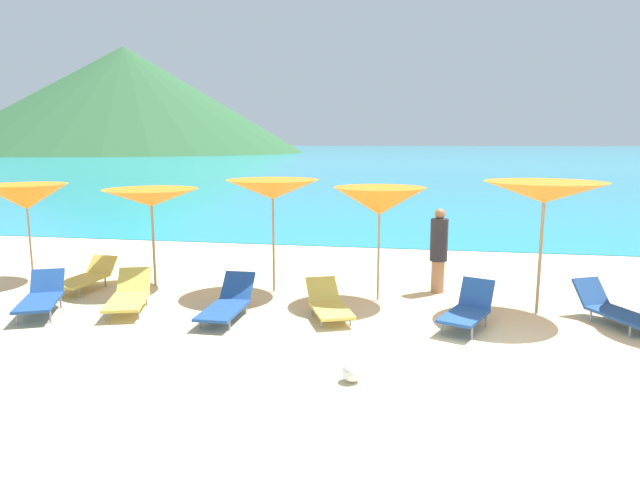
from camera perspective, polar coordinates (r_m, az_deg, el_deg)
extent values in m
cube|color=beige|center=(17.82, 12.45, -0.55)|extent=(50.00, 100.00, 0.30)
cube|color=teal|center=(235.93, 10.65, 8.96)|extent=(650.00, 440.00, 0.02)
cone|color=#2D5B33|center=(171.36, -18.96, 13.19)|extent=(99.35, 99.35, 29.05)
cylinder|color=#9E7F59|center=(13.77, -27.26, 0.36)|extent=(0.04, 0.04, 1.97)
cone|color=orange|center=(13.67, -27.54, 3.89)|extent=(1.72, 1.72, 0.54)
sphere|color=#9E7F59|center=(13.66, -27.59, 4.57)|extent=(0.07, 0.07, 0.07)
cylinder|color=#9E7F59|center=(12.27, -16.47, -0.02)|extent=(0.05, 0.05, 1.96)
cone|color=orange|center=(12.16, -16.68, 4.11)|extent=(2.05, 2.05, 0.36)
sphere|color=#9E7F59|center=(12.15, -16.71, 4.68)|extent=(0.07, 0.07, 0.07)
cylinder|color=#9E7F59|center=(11.35, -4.73, 0.13)|extent=(0.04, 0.04, 2.17)
cone|color=orange|center=(11.22, -4.80, 5.11)|extent=(1.95, 1.95, 0.39)
sphere|color=#9E7F59|center=(11.22, -4.81, 5.75)|extent=(0.07, 0.07, 0.07)
cylinder|color=#9E7F59|center=(10.75, 5.94, -0.80)|extent=(0.04, 0.04, 2.04)
cone|color=orange|center=(10.62, 6.02, 3.93)|extent=(1.88, 1.88, 0.52)
sphere|color=#9E7F59|center=(10.61, 6.04, 4.78)|extent=(0.07, 0.07, 0.07)
cylinder|color=#9E7F59|center=(10.54, 21.36, -1.08)|extent=(0.05, 0.05, 2.24)
cone|color=orange|center=(10.41, 21.71, 4.50)|extent=(2.14, 2.14, 0.36)
sphere|color=#9E7F59|center=(10.40, 21.76, 5.16)|extent=(0.07, 0.07, 0.07)
cube|color=#1E478C|center=(10.98, -26.52, -5.65)|extent=(1.05, 1.37, 0.05)
cube|color=#1E478C|center=(11.65, -25.80, -3.76)|extent=(0.65, 0.52, 0.42)
cylinder|color=gray|center=(10.71, -28.25, -6.95)|extent=(0.04, 0.04, 0.23)
cylinder|color=gray|center=(10.59, -25.57, -6.91)|extent=(0.04, 0.04, 0.23)
cylinder|color=gray|center=(11.52, -27.21, -5.74)|extent=(0.04, 0.04, 0.23)
cylinder|color=gray|center=(11.41, -24.71, -5.69)|extent=(0.04, 0.04, 0.23)
cube|color=#1E478C|center=(10.46, 28.35, -6.74)|extent=(1.04, 1.30, 0.05)
cube|color=#1E478C|center=(10.92, 25.64, -4.73)|extent=(0.65, 0.58, 0.45)
cylinder|color=gray|center=(10.08, 28.81, -8.11)|extent=(0.04, 0.04, 0.20)
cylinder|color=gray|center=(10.63, 25.65, -6.96)|extent=(0.04, 0.04, 0.20)
cylinder|color=gray|center=(10.96, 27.51, -6.62)|extent=(0.04, 0.04, 0.20)
cube|color=#1E478C|center=(9.72, -9.78, -7.01)|extent=(0.60, 1.25, 0.05)
cube|color=#1E478C|center=(10.41, -8.30, -4.60)|extent=(0.56, 0.42, 0.47)
cylinder|color=gray|center=(9.49, -12.03, -8.22)|extent=(0.04, 0.04, 0.17)
cylinder|color=gray|center=(9.32, -9.14, -8.46)|extent=(0.04, 0.04, 0.17)
cylinder|color=gray|center=(10.27, -10.19, -6.76)|extent=(0.04, 0.04, 0.17)
cylinder|color=gray|center=(10.11, -7.50, -6.96)|extent=(0.04, 0.04, 0.17)
cube|color=#D8BF4C|center=(9.62, 1.19, -7.11)|extent=(0.93, 1.17, 0.05)
cube|color=#D8BF4C|center=(10.25, 0.24, -5.02)|extent=(0.68, 0.63, 0.39)
cylinder|color=gray|center=(9.32, 0.15, -8.38)|extent=(0.04, 0.04, 0.16)
cylinder|color=gray|center=(9.43, 3.09, -8.16)|extent=(0.04, 0.04, 0.16)
cylinder|color=gray|center=(9.98, -0.75, -7.12)|extent=(0.04, 0.04, 0.16)
cylinder|color=gray|center=(10.09, 2.00, -6.94)|extent=(0.04, 0.04, 0.16)
cube|color=#D8BF4C|center=(12.44, -23.06, -3.80)|extent=(0.68, 1.24, 0.05)
cube|color=#D8BF4C|center=(13.00, -21.15, -2.35)|extent=(0.60, 0.37, 0.37)
cylinder|color=gray|center=(12.33, -25.05, -4.67)|extent=(0.04, 0.04, 0.20)
cylinder|color=gray|center=(12.02, -23.12, -4.89)|extent=(0.04, 0.04, 0.20)
cylinder|color=gray|center=(12.98, -22.73, -3.81)|extent=(0.04, 0.04, 0.20)
cylinder|color=gray|center=(12.69, -20.84, -3.99)|extent=(0.04, 0.04, 0.20)
cube|color=#D8BF4C|center=(10.60, -18.95, -5.91)|extent=(0.98, 1.35, 0.05)
cube|color=#D8BF4C|center=(11.33, -18.24, -3.86)|extent=(0.70, 0.60, 0.42)
cylinder|color=gray|center=(10.33, -20.77, -7.12)|extent=(0.04, 0.04, 0.19)
cylinder|color=gray|center=(10.22, -17.85, -7.13)|extent=(0.04, 0.04, 0.19)
cylinder|color=gray|center=(11.13, -19.81, -5.86)|extent=(0.04, 0.04, 0.19)
cylinder|color=gray|center=(11.03, -17.10, -5.85)|extent=(0.04, 0.04, 0.19)
cube|color=#1E478C|center=(9.38, 14.30, -7.44)|extent=(0.92, 1.16, 0.05)
cube|color=#1E478C|center=(9.89, 15.52, -5.20)|extent=(0.60, 0.45, 0.49)
cylinder|color=gray|center=(9.21, 12.20, -8.59)|extent=(0.04, 0.04, 0.23)
cylinder|color=gray|center=(9.07, 15.08, -9.01)|extent=(0.04, 0.04, 0.23)
cylinder|color=gray|center=(9.86, 13.69, -7.42)|extent=(0.04, 0.04, 0.23)
cylinder|color=gray|center=(9.72, 16.39, -7.79)|extent=(0.04, 0.04, 0.23)
cylinder|color=#A3704C|center=(11.64, 11.79, -3.61)|extent=(0.26, 0.26, 0.65)
cylinder|color=#26262D|center=(11.49, 11.92, 0.02)|extent=(0.35, 0.35, 0.85)
sphere|color=#A3704C|center=(11.42, 12.01, 2.59)|extent=(0.21, 0.21, 0.21)
sphere|color=white|center=(7.34, 3.24, -13.17)|extent=(0.25, 0.25, 0.25)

